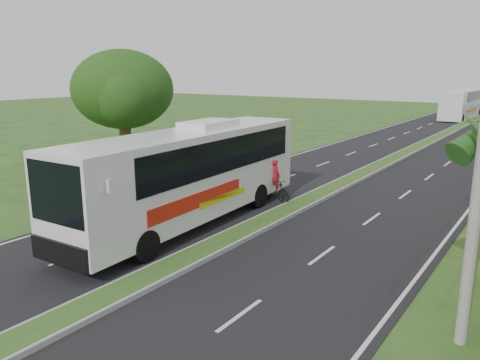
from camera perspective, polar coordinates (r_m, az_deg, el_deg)
The scene contains 8 objects.
ground at distance 14.88m, azimuth -11.38°, elevation -12.12°, with size 180.00×180.00×0.00m, color #204E1C.
road_asphalt at distance 31.42m, azimuth 15.88°, elevation 1.17°, with size 14.00×160.00×0.02m, color black.
median_strip at distance 31.40m, azimuth 15.89°, elevation 1.33°, with size 1.20×160.00×0.18m.
lane_edge_left at distance 34.13m, azimuth 5.22°, elevation 2.54°, with size 0.12×160.00×0.01m, color silver.
shade_tree at distance 29.21m, azimuth -14.21°, elevation 10.34°, with size 6.30×6.00×7.54m.
coach_bus_main at distance 19.45m, azimuth -5.87°, elevation 1.32°, with size 3.34×13.13×4.21m.
coach_bus_far at distance 69.10m, azimuth 25.46°, elevation 8.51°, with size 3.17×12.92×3.74m.
motorcyclist at distance 22.87m, azimuth 4.28°, elevation -0.89°, with size 1.99×0.99×2.11m.
Camera 1 is at (9.90, -9.14, 6.31)m, focal length 35.00 mm.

